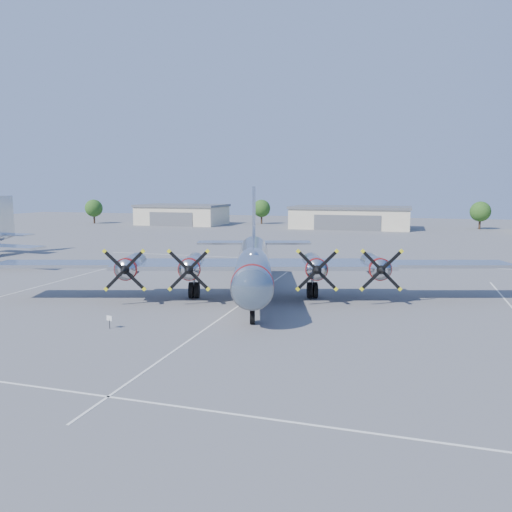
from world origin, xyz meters
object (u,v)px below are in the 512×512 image
(tree_east, at_px, (480,212))
(hangar_center, at_px, (350,217))
(info_placard, at_px, (109,320))
(tree_west, at_px, (262,208))
(main_bomber_b29, at_px, (253,293))
(hangar_west, at_px, (182,214))
(tree_far_west, at_px, (94,208))

(tree_east, bearing_deg, hangar_center, -168.62)
(hangar_center, relative_size, info_placard, 30.58)
(hangar_center, distance_m, info_placard, 94.06)
(tree_west, relative_size, main_bomber_b29, 0.15)
(hangar_west, distance_m, hangar_center, 45.00)
(tree_far_west, relative_size, info_placard, 7.10)
(hangar_west, height_order, tree_east, tree_east)
(tree_east, xyz_separation_m, info_placard, (-36.53, -99.85, -3.56))
(tree_west, bearing_deg, hangar_center, -17.82)
(hangar_west, xyz_separation_m, tree_west, (20.00, 8.04, 1.51))
(hangar_center, distance_m, tree_east, 30.64)
(info_placard, bearing_deg, tree_east, 81.18)
(hangar_center, xyz_separation_m, info_placard, (-6.53, -93.81, -2.05))
(tree_far_west, height_order, info_placard, tree_far_west)
(hangar_west, bearing_deg, main_bomber_b29, -60.65)
(main_bomber_b29, height_order, info_placard, main_bomber_b29)
(tree_west, height_order, main_bomber_b29, tree_west)
(tree_far_west, xyz_separation_m, tree_west, (45.00, 12.00, 0.00))
(hangar_center, relative_size, main_bomber_b29, 0.63)
(hangar_center, xyz_separation_m, tree_west, (-25.00, 8.04, 1.51))
(hangar_west, xyz_separation_m, tree_east, (75.00, 6.04, 1.51))
(tree_east, height_order, info_placard, tree_east)
(tree_west, bearing_deg, tree_far_west, -165.07)
(tree_far_west, xyz_separation_m, info_placard, (63.47, -89.85, -3.56))
(main_bomber_b29, distance_m, info_placard, 15.63)
(hangar_west, bearing_deg, tree_far_west, -170.99)
(hangar_center, height_order, info_placard, hangar_center)
(tree_far_west, distance_m, tree_west, 46.57)
(hangar_west, height_order, info_placard, hangar_west)
(tree_west, bearing_deg, hangar_west, -158.11)
(tree_far_west, bearing_deg, main_bomber_b29, -47.30)
(hangar_center, bearing_deg, tree_west, 162.18)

